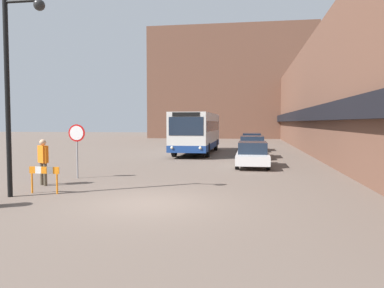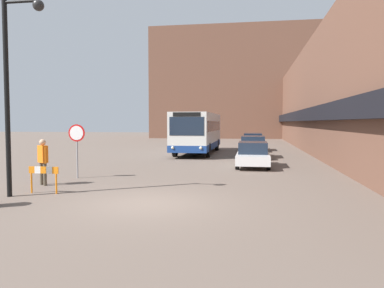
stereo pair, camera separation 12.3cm
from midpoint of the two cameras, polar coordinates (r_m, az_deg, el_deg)
ground_plane at (r=11.63m, az=-6.64°, el=-8.99°), size 160.00×160.00×0.00m
building_row_right at (r=35.65m, az=20.44°, el=6.33°), size 5.50×60.00×8.99m
building_backdrop_far at (r=61.43m, az=6.37°, el=9.09°), size 26.00×8.00×17.38m
city_bus at (r=29.90m, az=1.04°, el=1.88°), size 2.68×10.54×3.19m
parked_car_front at (r=21.18m, az=9.42°, el=-1.55°), size 1.80×4.38×1.39m
parked_car_middle at (r=26.74m, az=9.39°, el=-0.42°), size 1.85×4.39×1.51m
parked_car_back at (r=33.46m, az=9.37°, el=0.32°), size 1.79×4.88×1.53m
stop_sign at (r=17.27m, az=-16.95°, el=0.71°), size 0.76×0.08×2.39m
street_lamp at (r=13.69m, az=-25.26°, el=9.49°), size 1.46×0.36×6.51m
pedestrian at (r=15.79m, az=-21.57°, el=-1.94°), size 0.53×0.47×1.82m
construction_barricade at (r=14.01m, az=-21.44°, el=-4.33°), size 1.10×0.06×0.94m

